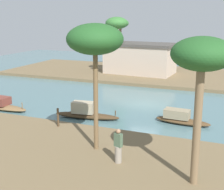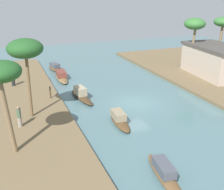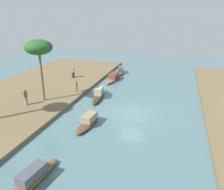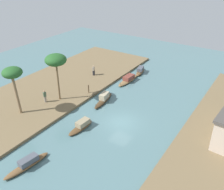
{
  "view_description": "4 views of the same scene",
  "coord_description": "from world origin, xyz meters",
  "px_view_note": "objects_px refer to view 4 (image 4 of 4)",
  "views": [
    {
      "loc": [
        6.75,
        -24.23,
        7.36
      ],
      "look_at": [
        -2.54,
        -0.89,
        0.93
      ],
      "focal_mm": 49.0,
      "sensor_mm": 36.0,
      "label": 1
    },
    {
      "loc": [
        23.34,
        -11.73,
        10.57
      ],
      "look_at": [
        -1.88,
        -1.82,
        0.47
      ],
      "focal_mm": 44.79,
      "sensor_mm": 36.0,
      "label": 2
    },
    {
      "loc": [
        20.13,
        3.96,
        9.65
      ],
      "look_at": [
        -2.1,
        -2.81,
        0.96
      ],
      "focal_mm": 35.38,
      "sensor_mm": 36.0,
      "label": 3
    },
    {
      "loc": [
        22.4,
        13.38,
        18.11
      ],
      "look_at": [
        -3.85,
        -3.87,
        1.02
      ],
      "focal_mm": 40.54,
      "sensor_mm": 36.0,
      "label": 4
    }
  ],
  "objects_px": {
    "sampan_downstream_large": "(104,99)",
    "sampan_with_tall_canopy": "(140,71)",
    "sampan_with_red_awning": "(128,79)",
    "palm_tree_left_near": "(56,60)",
    "palm_tree_left_far": "(12,74)",
    "mooring_post": "(89,89)",
    "person_by_mooring": "(45,97)",
    "person_on_near_bank": "(94,71)",
    "sampan_midstream": "(27,164)",
    "sampan_foreground": "(81,126)"
  },
  "relations": [
    {
      "from": "sampan_with_tall_canopy",
      "to": "sampan_foreground",
      "type": "relative_size",
      "value": 1.06
    },
    {
      "from": "sampan_midstream",
      "to": "sampan_with_tall_canopy",
      "type": "distance_m",
      "value": 26.7
    },
    {
      "from": "sampan_with_red_awning",
      "to": "palm_tree_left_near",
      "type": "relative_size",
      "value": 0.81
    },
    {
      "from": "palm_tree_left_far",
      "to": "mooring_post",
      "type": "bearing_deg",
      "value": 155.75
    },
    {
      "from": "sampan_with_red_awning",
      "to": "sampan_with_tall_canopy",
      "type": "bearing_deg",
      "value": -177.64
    },
    {
      "from": "sampan_midstream",
      "to": "sampan_with_red_awning",
      "type": "relative_size",
      "value": 0.92
    },
    {
      "from": "person_on_near_bank",
      "to": "sampan_downstream_large",
      "type": "bearing_deg",
      "value": 30.03
    },
    {
      "from": "sampan_midstream",
      "to": "sampan_with_red_awning",
      "type": "bearing_deg",
      "value": -168.38
    },
    {
      "from": "person_on_near_bank",
      "to": "person_by_mooring",
      "type": "distance_m",
      "value": 11.09
    },
    {
      "from": "person_on_near_bank",
      "to": "mooring_post",
      "type": "bearing_deg",
      "value": 14.15
    },
    {
      "from": "palm_tree_left_near",
      "to": "palm_tree_left_far",
      "type": "xyz_separation_m",
      "value": [
        5.43,
        -1.91,
        -0.41
      ]
    },
    {
      "from": "sampan_midstream",
      "to": "person_on_near_bank",
      "type": "relative_size",
      "value": 2.91
    },
    {
      "from": "mooring_post",
      "to": "palm_tree_left_near",
      "type": "distance_m",
      "value": 6.83
    },
    {
      "from": "mooring_post",
      "to": "palm_tree_left_near",
      "type": "height_order",
      "value": "palm_tree_left_near"
    },
    {
      "from": "sampan_downstream_large",
      "to": "sampan_midstream",
      "type": "height_order",
      "value": "sampan_downstream_large"
    },
    {
      "from": "person_on_near_bank",
      "to": "sampan_foreground",
      "type": "bearing_deg",
      "value": 15.17
    },
    {
      "from": "palm_tree_left_far",
      "to": "person_on_near_bank",
      "type": "bearing_deg",
      "value": 176.6
    },
    {
      "from": "palm_tree_left_far",
      "to": "sampan_foreground",
      "type": "bearing_deg",
      "value": 102.82
    },
    {
      "from": "mooring_post",
      "to": "person_on_near_bank",
      "type": "bearing_deg",
      "value": -149.75
    },
    {
      "from": "person_on_near_bank",
      "to": "palm_tree_left_far",
      "type": "height_order",
      "value": "palm_tree_left_far"
    },
    {
      "from": "person_on_near_bank",
      "to": "sampan_midstream",
      "type": "bearing_deg",
      "value": 3.63
    },
    {
      "from": "sampan_with_red_awning",
      "to": "palm_tree_left_near",
      "type": "distance_m",
      "value": 13.41
    },
    {
      "from": "sampan_with_tall_canopy",
      "to": "mooring_post",
      "type": "relative_size",
      "value": 3.39
    },
    {
      "from": "sampan_midstream",
      "to": "sampan_with_tall_canopy",
      "type": "relative_size",
      "value": 1.2
    },
    {
      "from": "sampan_with_red_awning",
      "to": "mooring_post",
      "type": "xyz_separation_m",
      "value": [
        7.28,
        -2.61,
        0.59
      ]
    },
    {
      "from": "sampan_midstream",
      "to": "sampan_with_tall_canopy",
      "type": "bearing_deg",
      "value": -169.0
    },
    {
      "from": "sampan_downstream_large",
      "to": "sampan_with_tall_canopy",
      "type": "bearing_deg",
      "value": 174.32
    },
    {
      "from": "sampan_foreground",
      "to": "person_on_near_bank",
      "type": "distance_m",
      "value": 15.05
    },
    {
      "from": "person_by_mooring",
      "to": "sampan_foreground",
      "type": "bearing_deg",
      "value": 94.75
    },
    {
      "from": "sampan_downstream_large",
      "to": "sampan_with_red_awning",
      "type": "distance_m",
      "value": 7.78
    },
    {
      "from": "person_on_near_bank",
      "to": "palm_tree_left_near",
      "type": "height_order",
      "value": "palm_tree_left_near"
    },
    {
      "from": "sampan_downstream_large",
      "to": "palm_tree_left_near",
      "type": "xyz_separation_m",
      "value": [
        3.3,
        -5.3,
        5.75
      ]
    },
    {
      "from": "sampan_midstream",
      "to": "person_on_near_bank",
      "type": "height_order",
      "value": "person_on_near_bank"
    },
    {
      "from": "sampan_foreground",
      "to": "person_on_near_bank",
      "type": "relative_size",
      "value": 2.28
    },
    {
      "from": "sampan_midstream",
      "to": "palm_tree_left_far",
      "type": "relative_size",
      "value": 0.79
    },
    {
      "from": "palm_tree_left_near",
      "to": "sampan_downstream_large",
      "type": "bearing_deg",
      "value": 121.93
    },
    {
      "from": "sampan_with_tall_canopy",
      "to": "person_by_mooring",
      "type": "xyz_separation_m",
      "value": [
        17.06,
        -5.98,
        0.71
      ]
    },
    {
      "from": "sampan_with_red_awning",
      "to": "person_on_near_bank",
      "type": "xyz_separation_m",
      "value": [
        1.67,
        -5.89,
        0.71
      ]
    },
    {
      "from": "person_on_near_bank",
      "to": "person_by_mooring",
      "type": "xyz_separation_m",
      "value": [
        11.09,
        -0.1,
        0.04
      ]
    },
    {
      "from": "sampan_downstream_large",
      "to": "sampan_foreground",
      "type": "relative_size",
      "value": 1.28
    },
    {
      "from": "person_by_mooring",
      "to": "palm_tree_left_near",
      "type": "relative_size",
      "value": 0.26
    },
    {
      "from": "sampan_with_red_awning",
      "to": "mooring_post",
      "type": "relative_size",
      "value": 4.4
    },
    {
      "from": "sampan_with_red_awning",
      "to": "palm_tree_left_far",
      "type": "bearing_deg",
      "value": -20.0
    },
    {
      "from": "sampan_with_red_awning",
      "to": "mooring_post",
      "type": "height_order",
      "value": "mooring_post"
    },
    {
      "from": "sampan_downstream_large",
      "to": "person_by_mooring",
      "type": "bearing_deg",
      "value": -59.94
    },
    {
      "from": "person_on_near_bank",
      "to": "mooring_post",
      "type": "relative_size",
      "value": 1.39
    },
    {
      "from": "sampan_midstream",
      "to": "sampan_foreground",
      "type": "relative_size",
      "value": 1.27
    },
    {
      "from": "person_on_near_bank",
      "to": "person_by_mooring",
      "type": "bearing_deg",
      "value": -16.6
    },
    {
      "from": "person_by_mooring",
      "to": "person_on_near_bank",
      "type": "bearing_deg",
      "value": -163.22
    },
    {
      "from": "person_by_mooring",
      "to": "sampan_midstream",
      "type": "bearing_deg",
      "value": 55.36
    }
  ]
}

